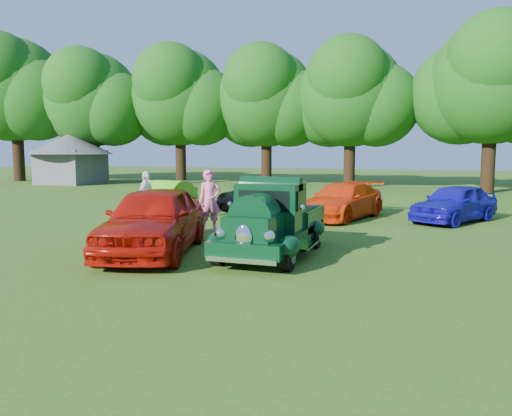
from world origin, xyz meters
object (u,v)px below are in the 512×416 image
(spectator_grey, at_px, (267,206))
(spectator_pink, at_px, (210,201))
(back_car_lime, at_px, (165,197))
(back_car_black, at_px, (253,196))
(back_car_blue, at_px, (454,203))
(spectator_white, at_px, (146,197))
(hero_pickup, at_px, (273,224))
(gazebo, at_px, (71,153))
(red_convertible, at_px, (154,220))
(back_car_orange, at_px, (342,201))

(spectator_grey, bearing_deg, spectator_pink, -111.88)
(back_car_lime, bearing_deg, back_car_black, 35.82)
(back_car_blue, xyz_separation_m, spectator_white, (-10.28, -3.86, 0.23))
(hero_pickup, distance_m, gazebo, 30.54)
(back_car_black, distance_m, spectator_pink, 6.38)
(back_car_blue, relative_size, spectator_grey, 2.73)
(red_convertible, bearing_deg, spectator_white, 107.67)
(spectator_pink, height_order, gazebo, gazebo)
(back_car_lime, height_order, gazebo, gazebo)
(hero_pickup, relative_size, back_car_black, 1.06)
(red_convertible, relative_size, back_car_orange, 1.06)
(gazebo, bearing_deg, spectator_pink, -41.71)
(back_car_black, bearing_deg, spectator_grey, -61.87)
(red_convertible, bearing_deg, back_car_black, 79.35)
(gazebo, bearing_deg, back_car_orange, -29.45)
(back_car_blue, bearing_deg, red_convertible, -101.27)
(back_car_lime, distance_m, spectator_grey, 5.74)
(spectator_grey, relative_size, spectator_white, 0.80)
(back_car_blue, relative_size, spectator_pink, 2.06)
(hero_pickup, distance_m, back_car_black, 9.76)
(red_convertible, distance_m, back_car_lime, 8.22)
(red_convertible, height_order, spectator_grey, red_convertible)
(back_car_black, relative_size, spectator_white, 2.31)
(hero_pickup, bearing_deg, spectator_pink, 137.45)
(back_car_lime, xyz_separation_m, spectator_pink, (3.76, -3.79, 0.32))
(hero_pickup, xyz_separation_m, red_convertible, (-2.87, -0.80, 0.08))
(spectator_pink, bearing_deg, back_car_black, 59.03)
(back_car_black, xyz_separation_m, gazebo, (-18.98, 11.32, 1.81))
(back_car_lime, xyz_separation_m, gazebo, (-16.04, 13.86, 1.74))
(back_car_black, distance_m, back_car_orange, 4.60)
(spectator_white, bearing_deg, back_car_orange, -69.42)
(gazebo, bearing_deg, back_car_black, -30.82)
(hero_pickup, relative_size, gazebo, 0.71)
(back_car_orange, bearing_deg, hero_pickup, -77.89)
(back_car_black, bearing_deg, red_convertible, -81.20)
(back_car_blue, xyz_separation_m, spectator_grey, (-5.94, -3.51, 0.05))
(back_car_orange, height_order, gazebo, gazebo)
(hero_pickup, xyz_separation_m, back_car_black, (-3.74, 9.01, -0.18))
(back_car_lime, height_order, back_car_orange, back_car_orange)
(back_car_lime, height_order, spectator_grey, spectator_grey)
(back_car_lime, height_order, spectator_pink, spectator_pink)
(hero_pickup, relative_size, spectator_pink, 2.30)
(spectator_pink, distance_m, spectator_white, 3.07)
(spectator_grey, distance_m, gazebo, 26.82)
(spectator_white, bearing_deg, back_car_black, -30.03)
(back_car_lime, relative_size, spectator_white, 2.19)
(spectator_pink, bearing_deg, hero_pickup, -80.86)
(hero_pickup, relative_size, red_convertible, 0.92)
(hero_pickup, xyz_separation_m, back_car_lime, (-6.69, 6.48, -0.10))
(hero_pickup, distance_m, spectator_pink, 3.98)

